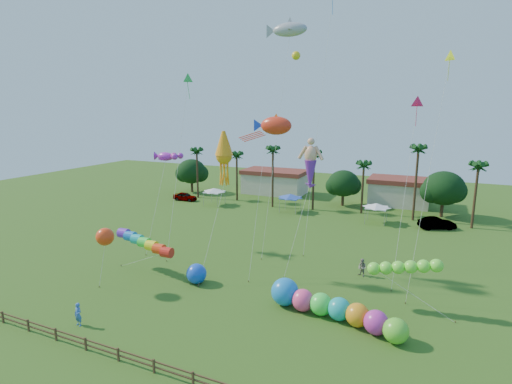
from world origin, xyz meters
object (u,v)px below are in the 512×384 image
at_px(car_a, 185,196).
at_px(car_b, 437,223).
at_px(spectator_a, 78,314).
at_px(spectator_b, 362,268).
at_px(caterpillar_inflatable, 330,307).
at_px(blue_ball, 196,274).

height_order(car_a, car_b, car_b).
relative_size(spectator_a, spectator_b, 1.02).
bearing_deg(spectator_a, car_a, 118.41).
distance_m(spectator_b, caterpillar_inflatable, 9.76).
height_order(spectator_b, caterpillar_inflatable, caterpillar_inflatable).
relative_size(car_a, spectator_a, 2.39).
distance_m(car_a, car_b, 43.22).
distance_m(car_a, caterpillar_inflatable, 47.30).
height_order(spectator_a, spectator_b, spectator_a).
bearing_deg(car_b, car_a, 64.35).
bearing_deg(caterpillar_inflatable, car_b, 87.77).
xyz_separation_m(car_a, caterpillar_inflatable, (35.48, -31.29, 0.24)).
bearing_deg(car_a, caterpillar_inflatable, -133.75).
bearing_deg(blue_ball, car_a, 126.08).
xyz_separation_m(car_a, spectator_a, (17.65, -40.55, 0.17)).
bearing_deg(caterpillar_inflatable, blue_ball, -173.58).
bearing_deg(car_a, spectator_a, -158.82).
bearing_deg(car_b, caterpillar_inflatable, 140.69).
xyz_separation_m(spectator_a, spectator_b, (18.73, 18.99, -0.02)).
bearing_deg(car_a, blue_ball, -146.27).
relative_size(spectator_a, blue_ball, 0.95).
distance_m(spectator_a, blue_ball, 11.36).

